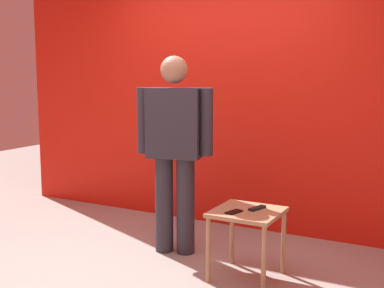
# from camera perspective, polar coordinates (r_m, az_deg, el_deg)

# --- Properties ---
(ground_plane) EXTENTS (12.00, 12.00, 0.00)m
(ground_plane) POSITION_cam_1_polar(r_m,az_deg,el_deg) (4.24, -5.65, -14.03)
(ground_plane) COLOR #9E9991
(back_wall_red) EXTENTS (5.11, 0.12, 3.01)m
(back_wall_red) POSITION_cam_1_polar(r_m,az_deg,el_deg) (5.27, 3.53, 7.12)
(back_wall_red) COLOR red
(back_wall_red) RESTS_ON ground_plane
(standing_person) EXTENTS (0.69, 0.34, 1.73)m
(standing_person) POSITION_cam_1_polar(r_m,az_deg,el_deg) (4.40, -1.98, -0.05)
(standing_person) COLOR #2D2D38
(standing_person) RESTS_ON ground_plane
(side_table) EXTENTS (0.51, 0.51, 0.54)m
(side_table) POSITION_cam_1_polar(r_m,az_deg,el_deg) (3.97, 6.22, -8.61)
(side_table) COLOR tan
(side_table) RESTS_ON ground_plane
(cell_phone) EXTENTS (0.10, 0.16, 0.01)m
(cell_phone) POSITION_cam_1_polar(r_m,az_deg,el_deg) (3.88, 4.74, -7.62)
(cell_phone) COLOR black
(cell_phone) RESTS_ON side_table
(tv_remote) EXTENTS (0.09, 0.18, 0.02)m
(tv_remote) POSITION_cam_1_polar(r_m,az_deg,el_deg) (3.98, 7.36, -7.17)
(tv_remote) COLOR black
(tv_remote) RESTS_ON side_table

